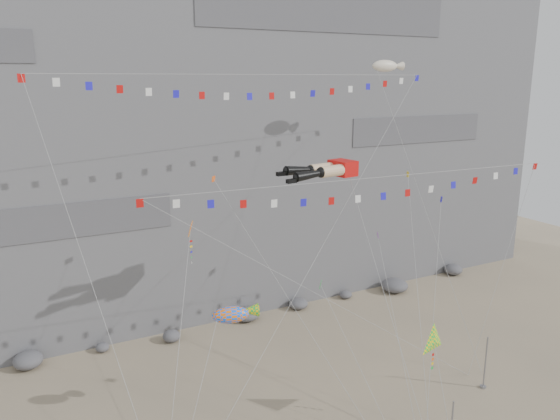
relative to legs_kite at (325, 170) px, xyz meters
name	(u,v)px	position (x,y,z in m)	size (l,w,h in m)	color
ground	(342,408)	(-1.33, -4.99, -16.87)	(120.00, 120.00, 0.00)	gray
cliff	(189,66)	(-1.33, 27.01, 8.13)	(80.00, 28.00, 50.00)	slate
talus_boulders	(246,314)	(-1.33, 12.01, -16.27)	(60.00, 3.00, 1.20)	#5A5A5F
anchor_pole_right	(485,363)	(10.04, -7.89, -14.71)	(0.12, 0.12, 4.32)	gray
legs_kite	(325,170)	(0.00, 0.00, 0.00)	(6.80, 14.64, 21.61)	#BD0D0B
flag_banner_upper	(261,75)	(-2.75, 5.34, 7.01)	(34.40, 16.29, 30.83)	#BD0D0B
flag_banner_lower	(372,178)	(2.45, -2.55, -0.39)	(33.68, 4.44, 19.02)	#BD0D0B
harlequin_kite	(190,230)	(-10.90, -0.60, -3.06)	(6.21, 9.87, 17.20)	red
fish_windsock	(231,315)	(-9.29, -3.37, -8.43)	(8.62, 7.52, 12.48)	orange
delta_kite	(434,342)	(2.93, -9.48, -10.50)	(3.04, 4.85, 8.38)	yellow
blimp_windsock	(385,67)	(10.27, 6.37, 7.77)	(3.81, 13.61, 27.85)	beige
small_kite_a	(218,187)	(-7.13, 3.78, -1.26)	(5.93, 16.50, 23.26)	#FC5715
small_kite_b	(378,238)	(5.67, 0.43, -6.24)	(5.61, 12.26, 16.61)	purple
small_kite_c	(321,287)	(-2.87, -4.35, -7.29)	(2.56, 7.80, 12.17)	green
small_kite_d	(408,180)	(8.92, 0.86, -1.65)	(8.60, 13.49, 21.79)	yellow
small_kite_e	(441,205)	(8.97, -3.07, -2.99)	(7.47, 7.69, 17.31)	#1D16C7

